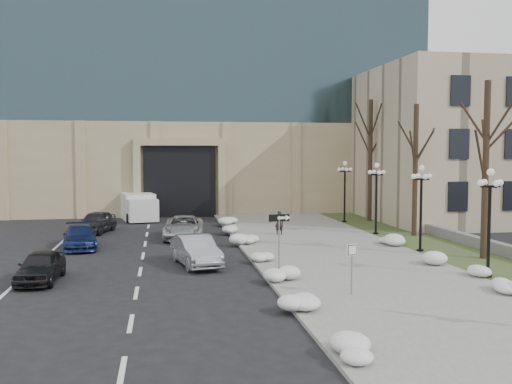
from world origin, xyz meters
TOP-DOWN VIEW (x-y plane):
  - ground at (0.00, 0.00)m, footprint 160.00×160.00m
  - sidewalk at (3.50, 14.00)m, footprint 9.00×40.00m
  - curb at (-1.00, 14.00)m, footprint 0.30×40.00m
  - grass_strip at (10.00, 14.00)m, footprint 4.00×40.00m
  - stone_wall at (12.00, 16.00)m, footprint 0.50×30.00m
  - office_tower at (-2.01, 43.58)m, footprint 40.00×24.70m
  - classical_building at (22.00, 27.98)m, footprint 22.00×18.12m
  - car_a at (-10.55, 8.61)m, footprint 1.70×3.90m
  - car_b at (-3.90, 11.01)m, footprint 2.43×4.63m
  - car_c at (-10.10, 17.04)m, footprint 2.45×4.69m
  - car_d at (-4.16, 19.68)m, footprint 2.81×5.37m
  - car_e at (-9.89, 23.35)m, footprint 2.76×4.61m
  - pedestrian at (1.99, 19.72)m, footprint 0.60×0.44m
  - box_truck at (-7.48, 31.02)m, footprint 3.57×7.03m
  - one_way_sign at (-0.14, 8.64)m, footprint 1.00×0.28m
  - keep_sign at (1.48, 3.89)m, footprint 0.43×0.16m
  - snow_clump_a at (-0.35, -2.45)m, footprint 1.10×1.60m
  - snow_clump_b at (-0.88, 2.30)m, footprint 1.10×1.60m
  - snow_clump_c at (-0.57, 6.71)m, footprint 1.10×1.60m
  - snow_clump_d at (-0.55, 11.32)m, footprint 1.10×1.60m
  - snow_clump_e at (-0.74, 16.48)m, footprint 1.10×1.60m
  - snow_clump_f at (-0.80, 21.02)m, footprint 1.10×1.60m
  - snow_clump_g at (-0.53, 25.51)m, footprint 1.10×1.60m
  - snow_clump_h at (7.65, 3.37)m, footprint 1.10×1.60m
  - snow_clump_i at (7.59, 9.16)m, footprint 1.10×1.60m
  - snow_clump_j at (7.83, 14.61)m, footprint 1.10×1.60m
  - snow_clump_k at (8.07, 6.54)m, footprint 1.10×1.60m
  - lamppost_a at (8.30, 6.00)m, footprint 1.18×1.18m
  - lamppost_b at (8.30, 12.50)m, footprint 1.18×1.18m
  - lamppost_c at (8.30, 19.00)m, footprint 1.18×1.18m
  - lamppost_d at (8.30, 25.50)m, footprint 1.18×1.18m
  - tree_near at (10.50, 10.00)m, footprint 3.20×3.20m
  - tree_mid at (10.50, 18.00)m, footprint 3.20×3.20m
  - tree_far at (10.50, 26.00)m, footprint 3.20×3.20m

SIDE VIEW (x-z plane):
  - ground at x=0.00m, z-range 0.00..0.00m
  - grass_strip at x=10.00m, z-range 0.00..0.10m
  - sidewalk at x=3.50m, z-range 0.00..0.12m
  - curb at x=-1.00m, z-range 0.00..0.14m
  - snow_clump_a at x=-0.35m, z-range 0.12..0.48m
  - snow_clump_b at x=-0.88m, z-range 0.12..0.48m
  - snow_clump_c at x=-0.57m, z-range 0.12..0.48m
  - snow_clump_d at x=-0.55m, z-range 0.12..0.48m
  - snow_clump_e at x=-0.74m, z-range 0.12..0.48m
  - snow_clump_f at x=-0.80m, z-range 0.12..0.48m
  - snow_clump_g at x=-0.53m, z-range 0.12..0.48m
  - snow_clump_h at x=7.65m, z-range 0.12..0.48m
  - snow_clump_i at x=7.59m, z-range 0.12..0.48m
  - snow_clump_j at x=7.83m, z-range 0.12..0.48m
  - snow_clump_k at x=8.07m, z-range 0.12..0.48m
  - stone_wall at x=12.00m, z-range 0.00..0.70m
  - car_c at x=-10.10m, z-range 0.00..1.30m
  - car_a at x=-10.55m, z-range 0.00..1.31m
  - car_d at x=-4.16m, z-range 0.00..1.44m
  - car_b at x=-3.90m, z-range 0.00..1.45m
  - car_e at x=-9.89m, z-range 0.00..1.47m
  - pedestrian at x=1.99m, z-range 0.12..1.66m
  - box_truck at x=-7.48m, z-range -0.03..2.10m
  - keep_sign at x=1.48m, z-range 0.48..2.52m
  - one_way_sign at x=-0.14m, z-range 0.87..3.54m
  - lamppost_a at x=8.30m, z-range 0.69..5.45m
  - lamppost_b at x=8.30m, z-range 0.69..5.45m
  - lamppost_c at x=8.30m, z-range 0.69..5.45m
  - lamppost_d at x=8.30m, z-range 0.69..5.45m
  - tree_mid at x=10.50m, z-range 1.25..9.75m
  - tree_near at x=10.50m, z-range 1.33..10.33m
  - classical_building at x=22.00m, z-range 0.00..12.00m
  - tree_far at x=10.50m, z-range 1.40..10.90m
  - office_tower at x=-2.01m, z-range 0.49..36.49m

